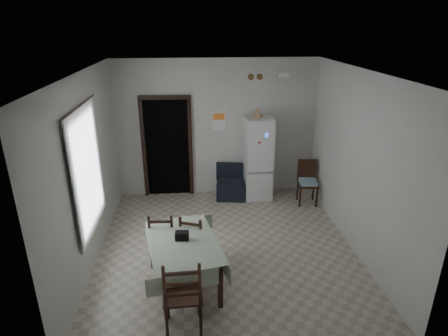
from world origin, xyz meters
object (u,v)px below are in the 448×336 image
dining_chair_far_left (163,237)px  fridge (258,158)px  corner_chair (308,183)px  navy_seat (231,182)px  dining_chair_near_head (183,293)px  dining_table (184,263)px  dining_chair_far_right (194,238)px

dining_chair_far_left → fridge: bearing=-127.7°
dining_chair_far_left → corner_chair: bearing=-145.2°
fridge → navy_seat: (-0.57, 0.00, -0.52)m
navy_seat → corner_chair: (1.55, -0.42, 0.10)m
dining_chair_near_head → dining_table: bearing=-92.1°
fridge → navy_seat: fridge is taller
fridge → navy_seat: 0.78m
dining_table → corner_chair: bearing=31.9°
dining_chair_near_head → corner_chair: bearing=-129.8°
fridge → corner_chair: size_ratio=1.93×
fridge → dining_table: (-1.54, -2.81, -0.52)m
dining_table → fridge: bearing=49.7°
fridge → corner_chair: 1.15m
corner_chair → dining_chair_far_right: corner_chair is taller
corner_chair → dining_chair_far_left: (-2.85, -1.81, -0.00)m
navy_seat → corner_chair: bearing=-7.1°
navy_seat → dining_chair_far_right: dining_chair_far_right is taller
fridge → dining_chair_near_head: size_ratio=1.63×
dining_chair_far_right → navy_seat: bearing=-89.3°
corner_chair → dining_chair_far_left: bearing=-141.6°
dining_chair_far_left → dining_chair_near_head: dining_chair_near_head is taller
dining_table → dining_chair_far_right: bearing=61.9°
fridge → dining_chair_far_right: 2.71m
dining_chair_far_right → dining_chair_near_head: bearing=103.5°
fridge → dining_table: 3.25m
dining_chair_near_head → dining_chair_far_left: bearing=-78.8°
fridge → dining_chair_far_left: (-1.87, -2.23, -0.43)m
dining_chair_near_head → fridge: bearing=-114.7°
navy_seat → fridge: bearing=8.0°
corner_chair → dining_chair_near_head: (-2.52, -3.23, 0.09)m
fridge → dining_chair_far_right: (-1.38, -2.29, -0.45)m
navy_seat → dining_table: dining_table is taller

